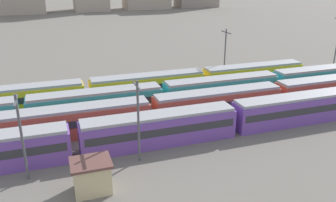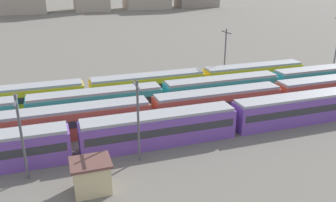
{
  "view_description": "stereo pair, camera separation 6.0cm",
  "coord_description": "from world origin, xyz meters",
  "px_view_note": "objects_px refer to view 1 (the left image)",
  "views": [
    {
      "loc": [
        1.18,
        -34.4,
        18.73
      ],
      "look_at": [
        15.53,
        7.8,
        2.04
      ],
      "focal_mm": 37.1,
      "sensor_mm": 36.0,
      "label": 1
    },
    {
      "loc": [
        1.24,
        -34.42,
        18.73
      ],
      "look_at": [
        15.53,
        7.8,
        2.04
      ],
      "focal_mm": 37.1,
      "sensor_mm": 36.0,
      "label": 2
    }
  ],
  "objects_px": {
    "train_track_2": "(274,83)",
    "catenary_pole_1": "(225,54)",
    "catenary_pole_2": "(138,117)",
    "signal_hut": "(92,176)",
    "train_track_3": "(148,86)",
    "catenary_pole_0": "(21,133)",
    "train_track_0": "(297,109)"
  },
  "relations": [
    {
      "from": "catenary_pole_1",
      "to": "catenary_pole_2",
      "type": "bearing_deg",
      "value": -134.33
    },
    {
      "from": "train_track_0",
      "to": "signal_hut",
      "type": "xyz_separation_m",
      "value": [
        -27.46,
        -6.89,
        -0.35
      ]
    },
    {
      "from": "train_track_2",
      "to": "catenary_pole_1",
      "type": "height_order",
      "value": "catenary_pole_1"
    },
    {
      "from": "catenary_pole_1",
      "to": "train_track_0",
      "type": "bearing_deg",
      "value": -86.11
    },
    {
      "from": "train_track_0",
      "to": "catenary_pole_1",
      "type": "bearing_deg",
      "value": 93.89
    },
    {
      "from": "catenary_pole_1",
      "to": "signal_hut",
      "type": "xyz_separation_m",
      "value": [
        -26.21,
        -25.23,
        -3.82
      ]
    },
    {
      "from": "train_track_0",
      "to": "train_track_2",
      "type": "xyz_separation_m",
      "value": [
        3.72,
        10.4,
        0.0
      ]
    },
    {
      "from": "train_track_2",
      "to": "train_track_3",
      "type": "height_order",
      "value": "same"
    },
    {
      "from": "train_track_0",
      "to": "catenary_pole_1",
      "type": "xyz_separation_m",
      "value": [
        -1.25,
        18.33,
        3.47
      ]
    },
    {
      "from": "train_track_2",
      "to": "catenary_pole_1",
      "type": "distance_m",
      "value": 9.98
    },
    {
      "from": "train_track_2",
      "to": "catenary_pole_1",
      "type": "bearing_deg",
      "value": 122.06
    },
    {
      "from": "catenary_pole_0",
      "to": "signal_hut",
      "type": "bearing_deg",
      "value": -35.07
    },
    {
      "from": "train_track_3",
      "to": "signal_hut",
      "type": "height_order",
      "value": "train_track_3"
    },
    {
      "from": "train_track_2",
      "to": "signal_hut",
      "type": "distance_m",
      "value": 35.65
    },
    {
      "from": "train_track_2",
      "to": "train_track_3",
      "type": "distance_m",
      "value": 20.28
    },
    {
      "from": "catenary_pole_0",
      "to": "signal_hut",
      "type": "height_order",
      "value": "catenary_pole_0"
    },
    {
      "from": "catenary_pole_1",
      "to": "catenary_pole_0",
      "type": "bearing_deg",
      "value": -146.26
    },
    {
      "from": "catenary_pole_2",
      "to": "signal_hut",
      "type": "relative_size",
      "value": 2.44
    },
    {
      "from": "train_track_2",
      "to": "catenary_pole_2",
      "type": "relative_size",
      "value": 12.78
    },
    {
      "from": "train_track_0",
      "to": "catenary_pole_2",
      "type": "distance_m",
      "value": 22.48
    },
    {
      "from": "train_track_2",
      "to": "catenary_pole_1",
      "type": "relative_size",
      "value": 11.64
    },
    {
      "from": "train_track_3",
      "to": "catenary_pole_0",
      "type": "bearing_deg",
      "value": -132.87
    },
    {
      "from": "signal_hut",
      "to": "train_track_0",
      "type": "bearing_deg",
      "value": 14.09
    },
    {
      "from": "train_track_2",
      "to": "catenary_pole_2",
      "type": "bearing_deg",
      "value": -152.57
    },
    {
      "from": "train_track_3",
      "to": "catenary_pole_0",
      "type": "distance_m",
      "value": 25.46
    },
    {
      "from": "train_track_3",
      "to": "catenary_pole_0",
      "type": "xyz_separation_m",
      "value": [
        -17.21,
        -18.54,
        2.94
      ]
    },
    {
      "from": "train_track_0",
      "to": "catenary_pole_1",
      "type": "height_order",
      "value": "catenary_pole_1"
    },
    {
      "from": "train_track_0",
      "to": "catenary_pole_0",
      "type": "bearing_deg",
      "value": -174.93
    },
    {
      "from": "train_track_0",
      "to": "catenary_pole_2",
      "type": "xyz_separation_m",
      "value": [
        -22.08,
        -2.99,
        3.03
      ]
    },
    {
      "from": "train_track_3",
      "to": "signal_hut",
      "type": "relative_size",
      "value": 15.5
    },
    {
      "from": "catenary_pole_1",
      "to": "catenary_pole_2",
      "type": "height_order",
      "value": "catenary_pole_1"
    },
    {
      "from": "catenary_pole_0",
      "to": "catenary_pole_1",
      "type": "distance_m",
      "value": 38.3
    }
  ]
}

